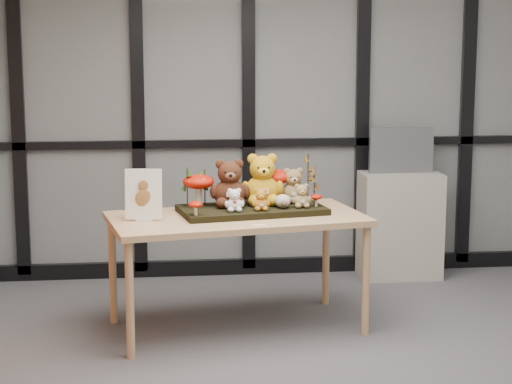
{
  "coord_description": "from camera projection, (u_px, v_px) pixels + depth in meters",
  "views": [
    {
      "loc": [
        -1.21,
        -4.66,
        1.93
      ],
      "look_at": [
        -0.55,
        1.07,
        0.91
      ],
      "focal_mm": 65.0,
      "sensor_mm": 36.0,
      "label": 1
    }
  ],
  "objects": [
    {
      "name": "bear_pooh_yellow",
      "position": [
        262.0,
        176.0,
        6.06
      ],
      "size": [
        0.32,
        0.3,
        0.37
      ],
      "primitive_type": null,
      "rotation": [
        0.0,
        0.0,
        0.18
      ],
      "color": "#C99114",
      "rests_on": "diorama_tray"
    },
    {
      "name": "mushroom_front_left",
      "position": [
        196.0,
        207.0,
        5.71
      ],
      "size": [
        0.09,
        0.09,
        0.1
      ],
      "primitive_type": null,
      "color": "#A11405",
      "rests_on": "diorama_tray"
    },
    {
      "name": "diorama_tray",
      "position": [
        252.0,
        210.0,
        5.99
      ],
      "size": [
        0.99,
        0.62,
        0.04
      ],
      "primitive_type": "cube",
      "rotation": [
        0.0,
        0.0,
        0.18
      ],
      "color": "black",
      "rests_on": "display_table"
    },
    {
      "name": "bear_tan_back",
      "position": [
        293.0,
        183.0,
        6.12
      ],
      "size": [
        0.22,
        0.21,
        0.26
      ],
      "primitive_type": null,
      "rotation": [
        0.0,
        0.0,
        0.18
      ],
      "color": "olive",
      "rests_on": "diorama_tray"
    },
    {
      "name": "glass_partition",
      "position": [
        306.0,
        95.0,
        7.2
      ],
      "size": [
        4.9,
        0.06,
        2.78
      ],
      "color": "#2D383F",
      "rests_on": "floor"
    },
    {
      "name": "plush_cream_hedgehog",
      "position": [
        283.0,
        200.0,
        5.94
      ],
      "size": [
        0.09,
        0.08,
        0.1
      ],
      "primitive_type": null,
      "rotation": [
        0.0,
        0.0,
        0.18
      ],
      "color": "beige",
      "rests_on": "diorama_tray"
    },
    {
      "name": "bear_white_bow",
      "position": [
        234.0,
        199.0,
        5.83
      ],
      "size": [
        0.14,
        0.13,
        0.16
      ],
      "primitive_type": null,
      "rotation": [
        0.0,
        0.0,
        0.18
      ],
      "color": "white",
      "rests_on": "diorama_tray"
    },
    {
      "name": "mushroom_back_left",
      "position": [
        198.0,
        189.0,
        6.0
      ],
      "size": [
        0.21,
        0.21,
        0.23
      ],
      "primitive_type": null,
      "color": "#A11405",
      "rests_on": "diorama_tray"
    },
    {
      "name": "sign_holder",
      "position": [
        144.0,
        196.0,
        5.73
      ],
      "size": [
        0.23,
        0.07,
        0.32
      ],
      "rotation": [
        0.0,
        0.0,
        -0.11
      ],
      "color": "silver",
      "rests_on": "display_table"
    },
    {
      "name": "sprig_green_mid_left",
      "position": [
        205.0,
        187.0,
        6.05
      ],
      "size": [
        0.05,
        0.05,
        0.23
      ],
      "primitive_type": null,
      "color": "#103B0D",
      "rests_on": "diorama_tray"
    },
    {
      "name": "sprig_dry_mid_right",
      "position": [
        314.0,
        185.0,
        6.07
      ],
      "size": [
        0.05,
        0.05,
        0.25
      ],
      "primitive_type": null,
      "color": "brown",
      "rests_on": "diorama_tray"
    },
    {
      "name": "bear_brown_medium",
      "position": [
        230.0,
        180.0,
        5.99
      ],
      "size": [
        0.3,
        0.28,
        0.34
      ],
      "primitive_type": null,
      "rotation": [
        0.0,
        0.0,
        0.18
      ],
      "color": "#411F12",
      "rests_on": "diorama_tray"
    },
    {
      "name": "cabinet",
      "position": [
        400.0,
        225.0,
        7.24
      ],
      "size": [
        0.62,
        0.36,
        0.83
      ],
      "primitive_type": "cube",
      "color": "#9A958A",
      "rests_on": "floor"
    },
    {
      "name": "bear_beige_small",
      "position": [
        302.0,
        194.0,
        5.96
      ],
      "size": [
        0.15,
        0.14,
        0.17
      ],
      "primitive_type": null,
      "rotation": [
        0.0,
        0.0,
        0.18
      ],
      "color": "#9A8150",
      "rests_on": "diorama_tray"
    },
    {
      "name": "bear_small_yellow",
      "position": [
        261.0,
        199.0,
        5.87
      ],
      "size": [
        0.13,
        0.12,
        0.15
      ],
      "primitive_type": null,
      "rotation": [
        0.0,
        0.0,
        0.18
      ],
      "color": "#BE761D",
      "rests_on": "diorama_tray"
    },
    {
      "name": "label_card",
      "position": [
        259.0,
        225.0,
        5.62
      ],
      "size": [
        0.09,
        0.03,
        0.0
      ],
      "primitive_type": "cube",
      "color": "white",
      "rests_on": "display_table"
    },
    {
      "name": "sprig_dry_far_right",
      "position": [
        308.0,
        177.0,
        6.18
      ],
      "size": [
        0.05,
        0.05,
        0.32
      ],
      "primitive_type": null,
      "color": "brown",
      "rests_on": "diorama_tray"
    },
    {
      "name": "mushroom_front_right",
      "position": [
        316.0,
        200.0,
        6.0
      ],
      "size": [
        0.08,
        0.08,
        0.09
      ],
      "primitive_type": null,
      "color": "#A11405",
      "rests_on": "diorama_tray"
    },
    {
      "name": "display_table",
      "position": [
        237.0,
        226.0,
        5.92
      ],
      "size": [
        1.72,
        1.08,
        0.75
      ],
      "rotation": [
        0.0,
        0.0,
        0.18
      ],
      "color": "tan",
      "rests_on": "floor"
    },
    {
      "name": "monitor",
      "position": [
        401.0,
        150.0,
        7.15
      ],
      "size": [
        0.5,
        0.05,
        0.35
      ],
      "color": "#505258",
      "rests_on": "cabinet"
    },
    {
      "name": "sprig_green_far_left",
      "position": [
        187.0,
        187.0,
        5.97
      ],
      "size": [
        0.05,
        0.05,
        0.26
      ],
      "primitive_type": null,
      "color": "#103B0D",
      "rests_on": "diorama_tray"
    },
    {
      "name": "room_shell",
      "position": [
        387.0,
        78.0,
        4.74
      ],
      "size": [
        5.0,
        5.0,
        5.0
      ],
      "color": "beige",
      "rests_on": "floor"
    },
    {
      "name": "sprig_green_centre",
      "position": [
        230.0,
        190.0,
        6.12
      ],
      "size": [
        0.05,
        0.05,
        0.17
      ],
      "primitive_type": null,
      "color": "#103B0D",
      "rests_on": "diorama_tray"
    },
    {
      "name": "mushroom_back_right",
      "position": [
        277.0,
        184.0,
        6.16
      ],
      "size": [
        0.21,
        0.21,
        0.24
      ],
      "primitive_type": null,
      "color": "#A11405",
      "rests_on": "diorama_tray"
    }
  ]
}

